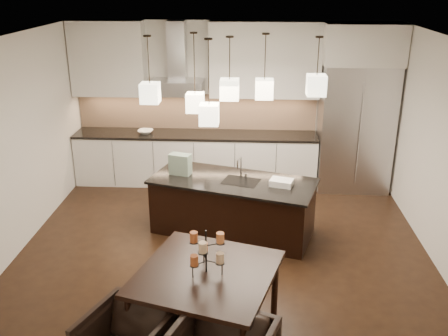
{
  "coord_description": "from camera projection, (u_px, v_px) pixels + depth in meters",
  "views": [
    {
      "loc": [
        0.34,
        -5.84,
        3.5
      ],
      "look_at": [
        0.0,
        0.2,
        1.15
      ],
      "focal_mm": 40.0,
      "sensor_mm": 36.0,
      "label": 1
    }
  ],
  "objects": [
    {
      "name": "floor",
      "position": [
        223.0,
        253.0,
        6.73
      ],
      "size": [
        5.5,
        5.5,
        0.02
      ],
      "primitive_type": "cube",
      "color": "black",
      "rests_on": "ground"
    },
    {
      "name": "ceiling",
      "position": [
        223.0,
        39.0,
        5.71
      ],
      "size": [
        5.5,
        5.5,
        0.02
      ],
      "primitive_type": "cube",
      "color": "white",
      "rests_on": "wall_back"
    },
    {
      "name": "wall_back",
      "position": [
        232.0,
        102.0,
        8.79
      ],
      "size": [
        5.5,
        0.02,
        2.8
      ],
      "primitive_type": "cube",
      "color": "silver",
      "rests_on": "ground"
    },
    {
      "name": "wall_front",
      "position": [
        201.0,
        282.0,
        3.65
      ],
      "size": [
        5.5,
        0.02,
        2.8
      ],
      "primitive_type": "cube",
      "color": "silver",
      "rests_on": "ground"
    },
    {
      "name": "wall_left",
      "position": [
        7.0,
        151.0,
        6.36
      ],
      "size": [
        0.02,
        5.5,
        2.8
      ],
      "primitive_type": "cube",
      "color": "silver",
      "rests_on": "ground"
    },
    {
      "name": "refrigerator",
      "position": [
        355.0,
        128.0,
        8.44
      ],
      "size": [
        1.2,
        0.72,
        2.15
      ],
      "primitive_type": "cube",
      "color": "#B7B7BA",
      "rests_on": "floor"
    },
    {
      "name": "fridge_panel",
      "position": [
        363.0,
        44.0,
        7.93
      ],
      "size": [
        1.26,
        0.72,
        0.65
      ],
      "primitive_type": "cube",
      "color": "silver",
      "rests_on": "refrigerator"
    },
    {
      "name": "lower_cabinets",
      "position": [
        196.0,
        159.0,
        8.86
      ],
      "size": [
        4.21,
        0.62,
        0.88
      ],
      "primitive_type": "cube",
      "color": "silver",
      "rests_on": "floor"
    },
    {
      "name": "countertop",
      "position": [
        195.0,
        134.0,
        8.69
      ],
      "size": [
        4.21,
        0.66,
        0.04
      ],
      "primitive_type": "cube",
      "color": "black",
      "rests_on": "lower_cabinets"
    },
    {
      "name": "backsplash",
      "position": [
        197.0,
        111.0,
        8.85
      ],
      "size": [
        4.21,
        0.02,
        0.63
      ],
      "primitive_type": "cube",
      "color": "tan",
      "rests_on": "countertop"
    },
    {
      "name": "upper_cab_left",
      "position": [
        108.0,
        59.0,
        8.44
      ],
      "size": [
        1.25,
        0.35,
        1.25
      ],
      "primitive_type": "cube",
      "color": "silver",
      "rests_on": "wall_back"
    },
    {
      "name": "upper_cab_right",
      "position": [
        265.0,
        60.0,
        8.3
      ],
      "size": [
        1.85,
        0.35,
        1.25
      ],
      "primitive_type": "cube",
      "color": "silver",
      "rests_on": "wall_back"
    },
    {
      "name": "hood_canopy",
      "position": [
        177.0,
        87.0,
        8.46
      ],
      "size": [
        0.9,
        0.52,
        0.24
      ],
      "primitive_type": "cube",
      "color": "#B7B7BA",
      "rests_on": "wall_back"
    },
    {
      "name": "hood_chimney",
      "position": [
        177.0,
        50.0,
        8.34
      ],
      "size": [
        0.3,
        0.28,
        0.96
      ],
      "primitive_type": "cube",
      "color": "#B7B7BA",
      "rests_on": "hood_canopy"
    },
    {
      "name": "fruit_bowl",
      "position": [
        145.0,
        132.0,
        8.67
      ],
      "size": [
        0.27,
        0.27,
        0.06
      ],
      "primitive_type": "imported",
      "rotation": [
        0.0,
        0.0,
        -0.05
      ],
      "color": "silver",
      "rests_on": "countertop"
    },
    {
      "name": "island_body",
      "position": [
        233.0,
        207.0,
        7.14
      ],
      "size": [
        2.38,
        1.48,
        0.78
      ],
      "primitive_type": "cube",
      "rotation": [
        0.0,
        0.0,
        -0.29
      ],
      "color": "black",
      "rests_on": "floor"
    },
    {
      "name": "island_top",
      "position": [
        233.0,
        181.0,
        6.99
      ],
      "size": [
        2.47,
        1.57,
        0.04
      ],
      "primitive_type": "cube",
      "rotation": [
        0.0,
        0.0,
        -0.29
      ],
      "color": "black",
      "rests_on": "island_body"
    },
    {
      "name": "faucet",
      "position": [
        241.0,
        167.0,
        6.97
      ],
      "size": [
        0.15,
        0.23,
        0.34
      ],
      "primitive_type": null,
      "rotation": [
        0.0,
        0.0,
        -0.29
      ],
      "color": "silver",
      "rests_on": "island_top"
    },
    {
      "name": "tote_bag",
      "position": [
        180.0,
        164.0,
        7.14
      ],
      "size": [
        0.33,
        0.24,
        0.3
      ],
      "primitive_type": "cube",
      "rotation": [
        0.0,
        0.0,
        -0.29
      ],
      "color": "#194724",
      "rests_on": "island_top"
    },
    {
      "name": "food_container",
      "position": [
        282.0,
        183.0,
        6.78
      ],
      "size": [
        0.35,
        0.29,
        0.09
      ],
      "primitive_type": "cube",
      "rotation": [
        0.0,
        0.0,
        -0.29
      ],
      "color": "silver",
      "rests_on": "island_top"
    },
    {
      "name": "dining_table",
      "position": [
        207.0,
        304.0,
        5.05
      ],
      "size": [
        1.6,
        1.6,
        0.77
      ],
      "primitive_type": null,
      "rotation": [
        0.0,
        0.0,
        -0.29
      ],
      "color": "black",
      "rests_on": "floor"
    },
    {
      "name": "candelabra",
      "position": [
        206.0,
        251.0,
        4.82
      ],
      "size": [
        0.46,
        0.46,
        0.45
      ],
      "primitive_type": null,
      "rotation": [
        0.0,
        0.0,
        -0.29
      ],
      "color": "black",
      "rests_on": "dining_table"
    },
    {
      "name": "candle_a",
      "position": [
        220.0,
        258.0,
        4.79
      ],
      "size": [
        0.1,
        0.1,
        0.1
      ],
      "primitive_type": "cylinder",
      "rotation": [
        0.0,
        0.0,
        -0.29
      ],
      "color": "#D8B389",
      "rests_on": "candelabra"
    },
    {
      "name": "candle_b",
      "position": [
        204.0,
        248.0,
        4.97
      ],
      "size": [
        0.1,
        0.1,
        0.1
      ],
      "primitive_type": "cylinder",
      "rotation": [
        0.0,
        0.0,
        -0.29
      ],
      "color": "#D57840",
      "rests_on": "candelabra"
    },
    {
      "name": "candle_c",
      "position": [
        194.0,
        260.0,
        4.75
      ],
      "size": [
        0.1,
        0.1,
        0.1
      ],
      "primitive_type": "cylinder",
      "rotation": [
        0.0,
        0.0,
        -0.29
      ],
      "color": "#A65129",
      "rests_on": "candelabra"
    },
    {
      "name": "candle_d",
      "position": [
        220.0,
        238.0,
        4.83
      ],
      "size": [
        0.1,
        0.1,
        0.1
      ],
      "primitive_type": "cylinder",
      "rotation": [
        0.0,
        0.0,
        -0.29
      ],
      "color": "#D57840",
      "rests_on": "candelabra"
    },
    {
      "name": "candle_e",
      "position": [
        194.0,
        237.0,
        4.84
      ],
      "size": [
        0.1,
        0.1,
        0.1
      ],
      "primitive_type": "cylinder",
      "rotation": [
        0.0,
        0.0,
        -0.29
      ],
      "color": "#A65129",
      "rests_on": "candelabra"
    },
    {
      "name": "candle_f",
      "position": [
        203.0,
        247.0,
        4.66
      ],
      "size": [
        0.1,
        0.1,
        0.1
      ],
      "primitive_type": "cylinder",
      "rotation": [
        0.0,
        0.0,
        -0.29
      ],
      "color": "#D8B389",
      "rests_on": "candelabra"
    },
    {
      "name": "pendant_a",
      "position": [
        150.0,
        93.0,
        6.46
      ],
      "size": [
        0.24,
        0.24,
        0.26
      ],
      "primitive_type": "cube",
      "color": "beige",
      "rests_on": "ceiling"
    },
    {
      "name": "pendant_b",
      "position": [
        195.0,
        103.0,
        6.88
      ],
      "size": [
        0.24,
        0.24,
        0.26
      ],
      "primitive_type": "cube",
      "color": "beige",
      "rests_on": "ceiling"
    },
    {
      "name": "pendant_c",
      "position": [
        229.0,
        89.0,
        6.36
      ],
      "size": [
        0.24,
        0.24,
        0.26
      ],
      "primitive_type": "cube",
      "color": "beige",
      "rests_on": "ceiling"
    },
    {
      "name": "pendant_d",
      "position": [
        264.0,
        89.0,
        6.68
      ],
      "size": [
        0.24,
        0.24,
        0.26
      ],
      "primitive_type": "cube",
      "color": "beige",
      "rests_on": "ceiling"
    },
    {
      "name": "pendant_e",
      "position": [
        316.0,
        85.0,
        6.33
      ],
      "size": [
        0.24,
        0.24,
        0.26
      ],
      "primitive_type": "cube",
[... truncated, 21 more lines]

